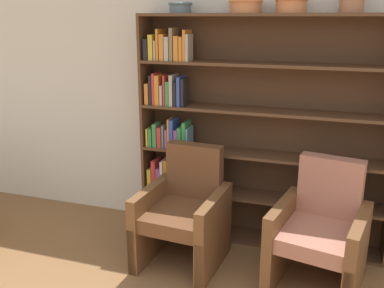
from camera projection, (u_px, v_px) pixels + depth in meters
name	position (u px, v px, depth m)	size (l,w,h in m)	color
wall_back	(277.00, 89.00, 3.72)	(12.00, 0.06, 2.75)	silver
bookshelf	(239.00, 134.00, 3.76)	(2.17, 0.30, 2.00)	brown
bowl_brass	(181.00, 7.00, 3.59)	(0.21, 0.21, 0.09)	slate
bowl_slate	(246.00, 5.00, 3.42)	(0.28, 0.28, 0.10)	#C67547
bowl_copper	(291.00, 5.00, 3.32)	(0.26, 0.26, 0.11)	#C67547
vase_tall	(352.00, 1.00, 3.18)	(0.18, 0.18, 0.19)	#A36647
armchair_leather	(185.00, 214.00, 3.53)	(0.69, 0.73, 0.95)	brown
armchair_cushioned	(320.00, 233.00, 3.21)	(0.76, 0.79, 0.95)	brown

